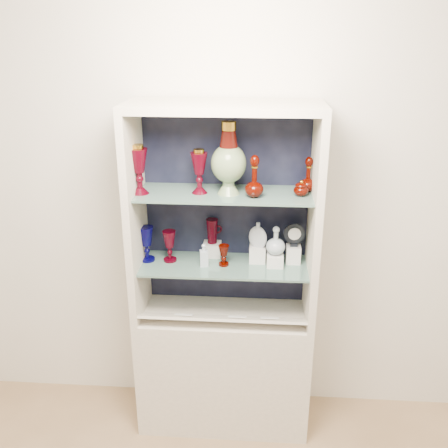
# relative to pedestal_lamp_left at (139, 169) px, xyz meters

# --- Properties ---
(wall_back) EXTENTS (3.50, 0.02, 2.80)m
(wall_back) POSITION_rel_pedestal_lamp_left_xyz_m (0.44, 0.24, -0.20)
(wall_back) COLOR beige
(wall_back) RESTS_ON ground
(cabinet_base) EXTENTS (1.00, 0.40, 0.75)m
(cabinet_base) POSITION_rel_pedestal_lamp_left_xyz_m (0.44, 0.02, -1.22)
(cabinet_base) COLOR beige
(cabinet_base) RESTS_ON ground
(cabinet_back_panel) EXTENTS (0.98, 0.02, 1.15)m
(cabinet_back_panel) POSITION_rel_pedestal_lamp_left_xyz_m (0.44, 0.21, -0.27)
(cabinet_back_panel) COLOR black
(cabinet_back_panel) RESTS_ON cabinet_base
(cabinet_side_left) EXTENTS (0.04, 0.40, 1.15)m
(cabinet_side_left) POSITION_rel_pedestal_lamp_left_xyz_m (-0.04, 0.02, -0.27)
(cabinet_side_left) COLOR beige
(cabinet_side_left) RESTS_ON cabinet_base
(cabinet_side_right) EXTENTS (0.04, 0.40, 1.15)m
(cabinet_side_right) POSITION_rel_pedestal_lamp_left_xyz_m (0.92, 0.02, -0.27)
(cabinet_side_right) COLOR beige
(cabinet_side_right) RESTS_ON cabinet_base
(cabinet_top_cap) EXTENTS (1.00, 0.40, 0.04)m
(cabinet_top_cap) POSITION_rel_pedestal_lamp_left_xyz_m (0.44, 0.02, 0.32)
(cabinet_top_cap) COLOR beige
(cabinet_top_cap) RESTS_ON cabinet_side_left
(shelf_lower) EXTENTS (0.92, 0.34, 0.01)m
(shelf_lower) POSITION_rel_pedestal_lamp_left_xyz_m (0.44, 0.04, -0.56)
(shelf_lower) COLOR slate
(shelf_lower) RESTS_ON cabinet_side_left
(shelf_upper) EXTENTS (0.92, 0.34, 0.01)m
(shelf_upper) POSITION_rel_pedestal_lamp_left_xyz_m (0.44, 0.04, -0.14)
(shelf_upper) COLOR slate
(shelf_upper) RESTS_ON cabinet_side_left
(label_ledge) EXTENTS (0.92, 0.17, 0.09)m
(label_ledge) POSITION_rel_pedestal_lamp_left_xyz_m (0.44, -0.09, -0.82)
(label_ledge) COLOR beige
(label_ledge) RESTS_ON cabinet_base
(label_card_0) EXTENTS (0.10, 0.06, 0.03)m
(label_card_0) POSITION_rel_pedestal_lamp_left_xyz_m (0.22, -0.09, -0.80)
(label_card_0) COLOR white
(label_card_0) RESTS_ON label_ledge
(label_card_1) EXTENTS (0.10, 0.06, 0.03)m
(label_card_1) POSITION_rel_pedestal_lamp_left_xyz_m (0.52, -0.09, -0.80)
(label_card_1) COLOR white
(label_card_1) RESTS_ON label_ledge
(label_card_2) EXTENTS (0.10, 0.06, 0.03)m
(label_card_2) POSITION_rel_pedestal_lamp_left_xyz_m (0.70, -0.09, -0.80)
(label_card_2) COLOR white
(label_card_2) RESTS_ON label_ledge
(pedestal_lamp_left) EXTENTS (0.13, 0.13, 0.26)m
(pedestal_lamp_left) POSITION_rel_pedestal_lamp_left_xyz_m (0.00, 0.00, 0.00)
(pedestal_lamp_left) COLOR #40000D
(pedestal_lamp_left) RESTS_ON shelf_upper
(pedestal_lamp_right) EXTENTS (0.11, 0.11, 0.23)m
(pedestal_lamp_right) POSITION_rel_pedestal_lamp_left_xyz_m (0.31, 0.03, -0.01)
(pedestal_lamp_right) COLOR #40000D
(pedestal_lamp_right) RESTS_ON shelf_upper
(enamel_urn) EXTENTS (0.24, 0.24, 0.38)m
(enamel_urn) POSITION_rel_pedestal_lamp_left_xyz_m (0.46, 0.03, 0.06)
(enamel_urn) COLOR #0F4C22
(enamel_urn) RESTS_ON shelf_upper
(ruby_decanter_a) EXTENTS (0.13, 0.13, 0.25)m
(ruby_decanter_a) POSITION_rel_pedestal_lamp_left_xyz_m (0.60, -0.02, -0.01)
(ruby_decanter_a) COLOR #410700
(ruby_decanter_a) RESTS_ON shelf_upper
(ruby_decanter_b) EXTENTS (0.09, 0.09, 0.20)m
(ruby_decanter_b) POSITION_rel_pedestal_lamp_left_xyz_m (0.88, 0.09, -0.03)
(ruby_decanter_b) COLOR #410700
(ruby_decanter_b) RESTS_ON shelf_upper
(lidded_bowl) EXTENTS (0.08, 0.08, 0.09)m
(lidded_bowl) POSITION_rel_pedestal_lamp_left_xyz_m (0.84, 0.02, -0.09)
(lidded_bowl) COLOR #410700
(lidded_bowl) RESTS_ON shelf_upper
(cobalt_goblet) EXTENTS (0.11, 0.11, 0.20)m
(cobalt_goblet) POSITION_rel_pedestal_lamp_left_xyz_m (0.00, 0.07, -0.45)
(cobalt_goblet) COLOR #040243
(cobalt_goblet) RESTS_ON shelf_lower
(ruby_goblet_tall) EXTENTS (0.10, 0.10, 0.18)m
(ruby_goblet_tall) POSITION_rel_pedestal_lamp_left_xyz_m (0.13, 0.07, -0.46)
(ruby_goblet_tall) COLOR #40000D
(ruby_goblet_tall) RESTS_ON shelf_lower
(ruby_goblet_small) EXTENTS (0.07, 0.07, 0.12)m
(ruby_goblet_small) POSITION_rel_pedestal_lamp_left_xyz_m (0.44, 0.03, -0.49)
(ruby_goblet_small) COLOR #410700
(ruby_goblet_small) RESTS_ON shelf_lower
(riser_ruby_pitcher) EXTENTS (0.10, 0.10, 0.08)m
(riser_ruby_pitcher) POSITION_rel_pedestal_lamp_left_xyz_m (0.36, 0.16, -0.51)
(riser_ruby_pitcher) COLOR silver
(riser_ruby_pitcher) RESTS_ON shelf_lower
(ruby_pitcher) EXTENTS (0.13, 0.10, 0.14)m
(ruby_pitcher) POSITION_rel_pedestal_lamp_left_xyz_m (0.36, 0.16, -0.40)
(ruby_pitcher) COLOR #40000D
(ruby_pitcher) RESTS_ON riser_ruby_pitcher
(clear_square_bottle) EXTENTS (0.05, 0.05, 0.13)m
(clear_square_bottle) POSITION_rel_pedestal_lamp_left_xyz_m (0.33, 0.02, -0.48)
(clear_square_bottle) COLOR #A6B7C4
(clear_square_bottle) RESTS_ON shelf_lower
(riser_flat_flask) EXTENTS (0.09, 0.09, 0.09)m
(riser_flat_flask) POSITION_rel_pedestal_lamp_left_xyz_m (0.62, 0.10, -0.50)
(riser_flat_flask) COLOR silver
(riser_flat_flask) RESTS_ON shelf_lower
(flat_flask) EXTENTS (0.12, 0.08, 0.15)m
(flat_flask) POSITION_rel_pedestal_lamp_left_xyz_m (0.62, 0.10, -0.38)
(flat_flask) COLOR silver
(flat_flask) RESTS_ON riser_flat_flask
(riser_clear_round_decanter) EXTENTS (0.09, 0.09, 0.07)m
(riser_clear_round_decanter) POSITION_rel_pedestal_lamp_left_xyz_m (0.72, 0.05, -0.51)
(riser_clear_round_decanter) COLOR silver
(riser_clear_round_decanter) RESTS_ON shelf_lower
(clear_round_decanter) EXTENTS (0.11, 0.11, 0.16)m
(clear_round_decanter) POSITION_rel_pedestal_lamp_left_xyz_m (0.72, 0.05, -0.40)
(clear_round_decanter) COLOR #A6B7C4
(clear_round_decanter) RESTS_ON riser_clear_round_decanter
(riser_cameo_medallion) EXTENTS (0.08, 0.08, 0.10)m
(riser_cameo_medallion) POSITION_rel_pedestal_lamp_left_xyz_m (0.82, 0.10, -0.50)
(riser_cameo_medallion) COLOR silver
(riser_cameo_medallion) RESTS_ON shelf_lower
(cameo_medallion) EXTENTS (0.12, 0.05, 0.14)m
(cameo_medallion) POSITION_rel_pedestal_lamp_left_xyz_m (0.82, 0.10, -0.38)
(cameo_medallion) COLOR black
(cameo_medallion) RESTS_ON riser_cameo_medallion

